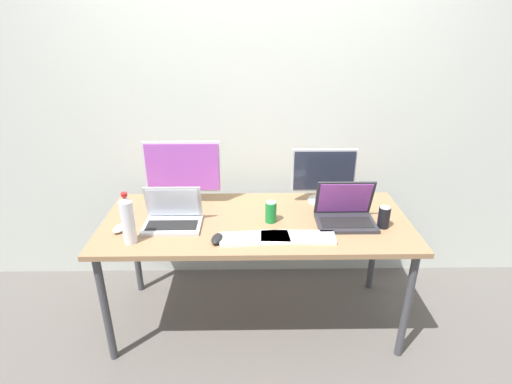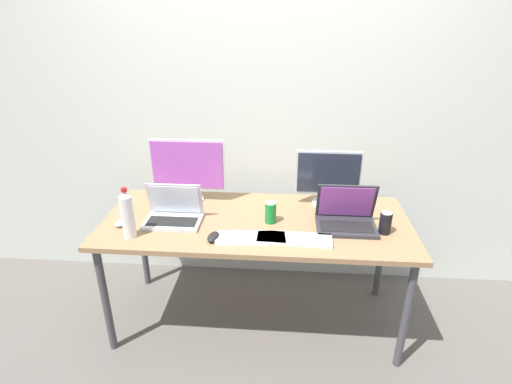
{
  "view_description": "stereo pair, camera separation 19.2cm",
  "coord_description": "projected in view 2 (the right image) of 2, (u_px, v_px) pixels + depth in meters",
  "views": [
    {
      "loc": [
        -0.03,
        -2.08,
        1.85
      ],
      "look_at": [
        0.0,
        0.0,
        0.92
      ],
      "focal_mm": 28.0,
      "sensor_mm": 36.0,
      "label": 1
    },
    {
      "loc": [
        0.16,
        -2.07,
        1.85
      ],
      "look_at": [
        0.0,
        0.0,
        0.92
      ],
      "focal_mm": 28.0,
      "sensor_mm": 36.0,
      "label": 2
    }
  ],
  "objects": [
    {
      "name": "ground_plane",
      "position": [
        256.0,
        318.0,
        2.66
      ],
      "size": [
        16.0,
        16.0,
        0.0
      ],
      "primitive_type": "plane",
      "color": "#5B5651"
    },
    {
      "name": "wall_back",
      "position": [
        263.0,
        104.0,
        2.66
      ],
      "size": [
        7.0,
        0.08,
        2.6
      ],
      "primitive_type": "cube",
      "color": "silver",
      "rests_on": "ground"
    },
    {
      "name": "work_desk",
      "position": [
        256.0,
        228.0,
        2.38
      ],
      "size": [
        1.8,
        0.76,
        0.74
      ],
      "color": "#424247",
      "rests_on": "ground"
    },
    {
      "name": "monitor_left",
      "position": [
        188.0,
        168.0,
        2.51
      ],
      "size": [
        0.47,
        0.18,
        0.41
      ],
      "color": "silver",
      "rests_on": "work_desk"
    },
    {
      "name": "monitor_center",
      "position": [
        328.0,
        177.0,
        2.47
      ],
      "size": [
        0.4,
        0.18,
        0.36
      ],
      "color": "silver",
      "rests_on": "work_desk"
    },
    {
      "name": "laptop_silver",
      "position": [
        174.0,
        213.0,
        2.32
      ],
      "size": [
        0.32,
        0.21,
        0.22
      ],
      "color": "silver",
      "rests_on": "work_desk"
    },
    {
      "name": "laptop_secondary",
      "position": [
        346.0,
        217.0,
        2.27
      ],
      "size": [
        0.33,
        0.24,
        0.25
      ],
      "color": "#2D2D33",
      "rests_on": "work_desk"
    },
    {
      "name": "keyboard_main",
      "position": [
        294.0,
        239.0,
        2.13
      ],
      "size": [
        0.4,
        0.14,
        0.02
      ],
      "primitive_type": "cube",
      "rotation": [
        0.0,
        0.0,
        -0.03
      ],
      "color": "white",
      "rests_on": "work_desk"
    },
    {
      "name": "keyboard_aux",
      "position": [
        251.0,
        238.0,
        2.14
      ],
      "size": [
        0.38,
        0.16,
        0.02
      ],
      "primitive_type": "cube",
      "rotation": [
        0.0,
        0.0,
        0.07
      ],
      "color": "white",
      "rests_on": "work_desk"
    },
    {
      "name": "mouse_by_keyboard",
      "position": [
        213.0,
        237.0,
        2.14
      ],
      "size": [
        0.08,
        0.11,
        0.04
      ],
      "primitive_type": "ellipsoid",
      "rotation": [
        0.0,
        0.0,
        -0.19
      ],
      "color": "black",
      "rests_on": "work_desk"
    },
    {
      "name": "mouse_by_laptop",
      "position": [
        122.0,
        222.0,
        2.29
      ],
      "size": [
        0.09,
        0.12,
        0.03
      ],
      "primitive_type": "ellipsoid",
      "rotation": [
        0.0,
        0.0,
        -0.27
      ],
      "color": "silver",
      "rests_on": "work_desk"
    },
    {
      "name": "water_bottle",
      "position": [
        127.0,
        214.0,
        2.13
      ],
      "size": [
        0.07,
        0.07,
        0.29
      ],
      "color": "silver",
      "rests_on": "work_desk"
    },
    {
      "name": "soda_can_near_keyboard",
      "position": [
        271.0,
        213.0,
        2.3
      ],
      "size": [
        0.07,
        0.07,
        0.13
      ],
      "color": "#197F33",
      "rests_on": "work_desk"
    },
    {
      "name": "soda_can_by_laptop",
      "position": [
        385.0,
        223.0,
        2.19
      ],
      "size": [
        0.07,
        0.07,
        0.13
      ],
      "color": "black",
      "rests_on": "work_desk"
    }
  ]
}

